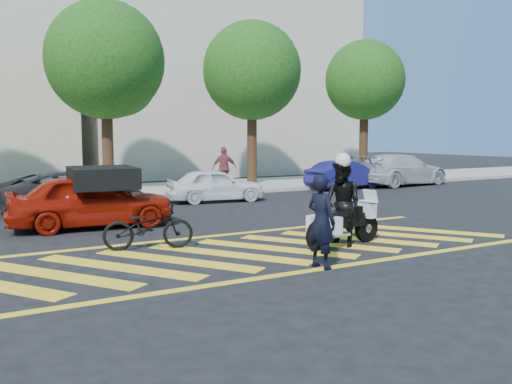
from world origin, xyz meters
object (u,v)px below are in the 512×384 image
parked_right (346,175)px  parked_far_right (401,170)px  officer_moto (342,203)px  bicycle (148,227)px  parked_mid_left (71,191)px  red_convertible (92,200)px  parked_mid_right (215,185)px  police_motorcycle (343,223)px  officer_bike (321,221)px

parked_right → parked_far_right: parked_far_right is taller
officer_moto → bicycle: bearing=-122.7°
bicycle → parked_right: bearing=-40.3°
parked_mid_left → parked_right: bearing=-91.0°
bicycle → parked_right: 14.02m
bicycle → officer_moto: officer_moto is taller
parked_mid_left → parked_far_right: 15.16m
red_convertible → parked_mid_right: size_ratio=1.20×
bicycle → police_motorcycle: (3.76, -1.68, 0.02)m
police_motorcycle → parked_right: (7.75, 9.68, 0.11)m
bicycle → parked_right: parked_right is taller
parked_mid_right → bicycle: bearing=152.6°
police_motorcycle → officer_moto: (-0.01, 0.00, 0.42)m
officer_moto → parked_right: (7.77, 9.68, -0.31)m
parked_mid_right → parked_right: 7.05m
parked_mid_left → red_convertible: bearing=170.7°
police_motorcycle → red_convertible: red_convertible is taller
parked_mid_left → parked_far_right: size_ratio=0.89×
bicycle → red_convertible: red_convertible is taller
officer_bike → red_convertible: officer_bike is taller
bicycle → parked_far_right: parked_far_right is taller
red_convertible → parked_mid_right: 6.03m
parked_right → parked_mid_left: bearing=91.8°
police_motorcycle → parked_far_right: (10.99, 9.68, 0.23)m
bicycle → parked_mid_right: 8.07m
bicycle → police_motorcycle: 4.12m
officer_bike → red_convertible: bearing=11.7°
officer_moto → parked_mid_left: (-4.09, 8.28, -0.30)m
police_motorcycle → parked_mid_right: (0.84, 8.32, 0.09)m
red_convertible → officer_bike: bearing=-152.9°
parked_mid_right → officer_moto: bearing=-178.5°
police_motorcycle → officer_moto: officer_moto is taller
officer_moto → red_convertible: 6.51m
bicycle → police_motorcycle: bearing=-99.2°
parked_mid_left → police_motorcycle: bearing=-161.4°
parked_mid_left → parked_mid_right: 4.94m
officer_bike → parked_far_right: size_ratio=0.33×
police_motorcycle → parked_right: parked_right is taller
parked_far_right → red_convertible: bearing=101.6°
parked_mid_left → officer_moto: bearing=-161.4°
parked_mid_left → parked_right: parked_mid_left is taller
police_motorcycle → officer_moto: 0.42m
bicycle → parked_far_right: 16.79m
police_motorcycle → parked_mid_right: bearing=75.7°
police_motorcycle → officer_moto: size_ratio=1.13×
officer_moto → parked_far_right: 14.66m
officer_moto → parked_far_right: bearing=122.8°
officer_bike → officer_moto: 2.02m
officer_bike → officer_moto: bearing=-59.8°
officer_bike → parked_far_right: 16.68m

